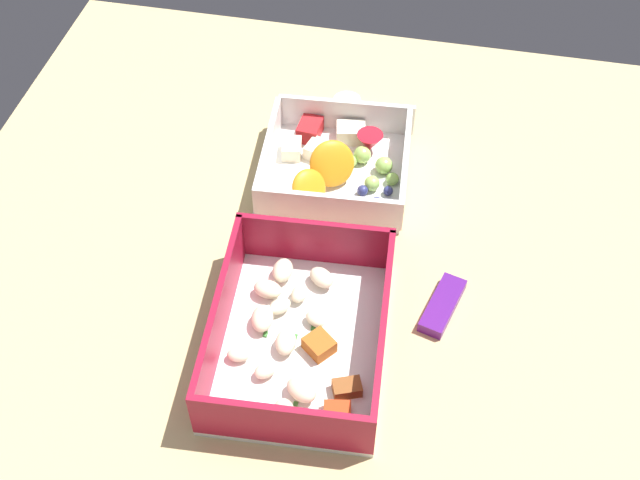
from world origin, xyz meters
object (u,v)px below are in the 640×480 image
(candy_bar, at_px, (443,305))
(pasta_container, at_px, (300,333))
(fruit_bowl, at_px, (337,164))
(paper_cup_liner, at_px, (347,107))

(candy_bar, bearing_deg, pasta_container, -61.95)
(fruit_bowl, relative_size, paper_cup_liner, 5.10)
(candy_bar, xyz_separation_m, paper_cup_liner, (-0.27, -0.14, 0.00))
(pasta_container, distance_m, paper_cup_liner, 0.33)
(pasta_container, height_order, fruit_bowl, pasta_container)
(fruit_bowl, distance_m, paper_cup_liner, 0.10)
(pasta_container, bearing_deg, paper_cup_liner, 178.98)
(fruit_bowl, bearing_deg, candy_bar, 39.78)
(pasta_container, xyz_separation_m, fruit_bowl, (-0.23, -0.01, -0.00))
(fruit_bowl, height_order, candy_bar, fruit_bowl)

